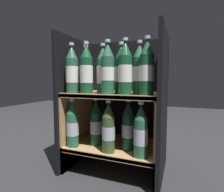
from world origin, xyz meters
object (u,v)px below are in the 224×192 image
bottle_upper_front_3 (125,70)px  bottle_lower_back_1 (128,127)px  bottle_upper_front_1 (86,71)px  bottle_upper_front_2 (108,70)px  bottle_upper_back_3 (139,70)px  bottle_upper_front_4 (147,69)px  bottle_upper_back_1 (103,71)px  bottle_lower_front_1 (108,129)px  bottle_upper_back_0 (86,72)px  bottle_lower_back_0 (96,124)px  bottle_upper_back_2 (121,71)px  bottle_upper_front_0 (72,71)px  bottle_lower_front_0 (73,125)px  bottle_lower_front_2 (141,133)px

bottle_upper_front_3 → bottle_lower_back_1: 0.32m
bottle_upper_front_1 → bottle_upper_front_2: bearing=-0.0°
bottle_upper_front_1 → bottle_upper_front_3: bearing=-0.0°
bottle_upper_back_3 → bottle_upper_front_2: bearing=-152.1°
bottle_upper_front_4 → bottle_upper_back_1: 0.28m
bottle_upper_front_2 → bottle_lower_front_1: size_ratio=1.00×
bottle_upper_back_3 → bottle_upper_front_1: bearing=-164.0°
bottle_upper_back_0 → bottle_lower_back_0: (0.06, 0.00, -0.31)m
bottle_lower_back_0 → bottle_upper_front_4: bearing=-14.1°
bottle_upper_front_2 → bottle_upper_front_1: bearing=180.0°
bottle_upper_front_1 → bottle_lower_back_0: bottle_upper_front_1 is taller
bottle_upper_front_3 → bottle_upper_back_2: same height
bottle_upper_front_0 → bottle_upper_front_1: 0.09m
bottle_upper_front_1 → bottle_lower_front_0: bottle_upper_front_1 is taller
bottle_lower_front_1 → bottle_upper_back_0: bearing=155.9°
bottle_upper_front_0 → bottle_upper_front_4: (0.42, 0.00, 0.00)m
bottle_upper_front_2 → bottle_upper_back_0: same height
bottle_lower_front_2 → bottle_lower_back_0: bearing=164.7°
bottle_upper_back_1 → bottle_upper_back_3: 0.21m
bottle_lower_front_2 → bottle_upper_back_3: bearing=110.1°
bottle_upper_back_3 → bottle_lower_front_0: (-0.37, -0.08, -0.31)m
bottle_upper_front_1 → bottle_upper_back_2: bearing=24.4°
bottle_upper_front_2 → bottle_lower_front_0: 0.38m
bottle_upper_back_3 → bottle_upper_back_1: bearing=180.0°
bottle_lower_front_2 → bottle_lower_back_1: size_ratio=1.00×
bottle_upper_front_0 → bottle_upper_back_0: bearing=59.4°
bottle_upper_back_2 → bottle_upper_front_1: bearing=-155.6°
bottle_upper_front_0 → bottle_lower_front_2: bearing=0.0°
bottle_upper_front_2 → bottle_lower_front_0: size_ratio=1.00×
bottle_upper_front_1 → bottle_upper_front_2: (0.12, -0.00, 0.00)m
bottle_upper_back_2 → bottle_upper_front_0: bearing=-163.5°
bottle_upper_front_3 → bottle_lower_front_1: bottle_upper_front_3 is taller
bottle_upper_back_2 → bottle_lower_front_0: 0.42m
bottle_upper_front_0 → bottle_upper_back_1: bearing=26.8°
bottle_upper_front_2 → bottle_lower_front_2: size_ratio=1.00×
bottle_upper_back_2 → bottle_lower_front_1: 0.32m
bottle_upper_front_4 → bottle_lower_front_2: size_ratio=1.00×
bottle_upper_front_2 → bottle_lower_front_2: bottle_upper_front_2 is taller
bottle_upper_front_2 → bottle_upper_front_3: 0.09m
bottle_upper_front_0 → bottle_upper_front_2: same height
bottle_upper_back_0 → bottle_lower_front_1: (0.17, -0.08, -0.31)m
bottle_upper_front_2 → bottle_lower_front_2: (0.18, 0.00, -0.31)m
bottle_upper_back_0 → bottle_upper_back_1: bearing=0.0°
bottle_upper_front_0 → bottle_lower_front_1: bottle_upper_front_0 is taller
bottle_upper_front_2 → bottle_lower_back_1: bottle_upper_front_2 is taller
bottle_lower_front_0 → bottle_lower_front_1: bearing=-0.0°
bottle_lower_back_0 → bottle_upper_front_1: bearing=-101.8°
bottle_upper_back_1 → bottle_lower_front_1: bearing=-49.8°
bottle_upper_back_3 → bottle_lower_front_2: (0.03, -0.08, -0.31)m
bottle_upper_front_0 → bottle_lower_back_0: size_ratio=1.00×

